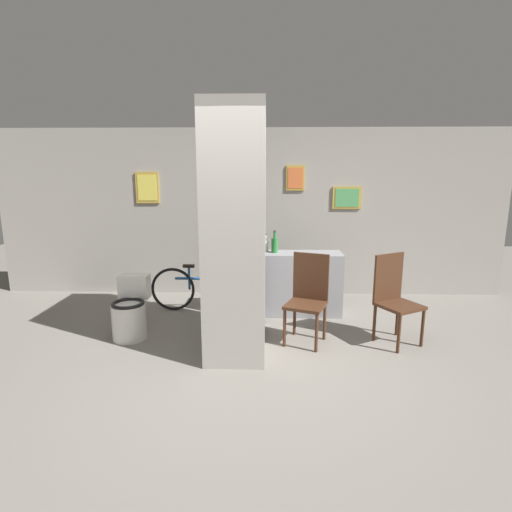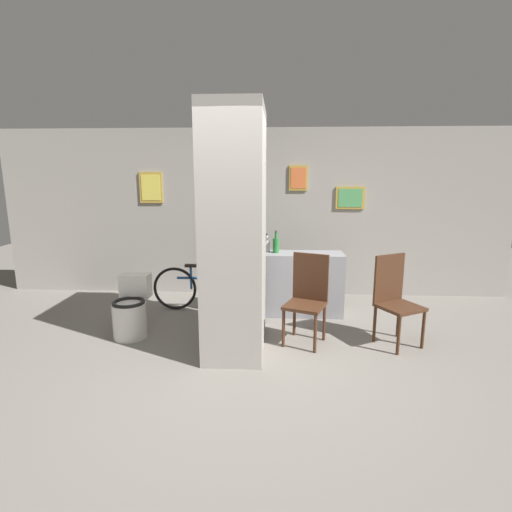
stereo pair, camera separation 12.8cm
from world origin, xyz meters
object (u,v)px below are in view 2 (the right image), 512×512
Objects in this scene: chair_near_pillar at (307,295)px; bicycle at (208,288)px; toilet at (131,311)px; chair_by_doorway at (395,297)px; bottle_tall at (276,245)px.

chair_near_pillar reaches higher than bicycle.
toilet is 3.09m from chair_by_doorway.
chair_by_doorway is at bearing -23.18° from bicycle.
chair_near_pillar is 3.31× the size of bottle_tall.
chair_by_doorway is 3.31× the size of bottle_tall.
bottle_tall is at bearing 133.13° from chair_near_pillar.
bottle_tall is (1.72, 0.90, 0.67)m from toilet.
bottle_tall reaches higher than chair_by_doorway.
chair_by_doorway is 1.70m from bottle_tall.
toilet is 0.45× the size of bicycle.
chair_by_doorway is at bearing 21.91° from chair_near_pillar.
bicycle is at bearing 176.63° from bottle_tall.
chair_near_pillar is 1.00× the size of chair_by_doorway.
bicycle is 1.16m from bottle_tall.
bicycle is at bearing 51.18° from toilet.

